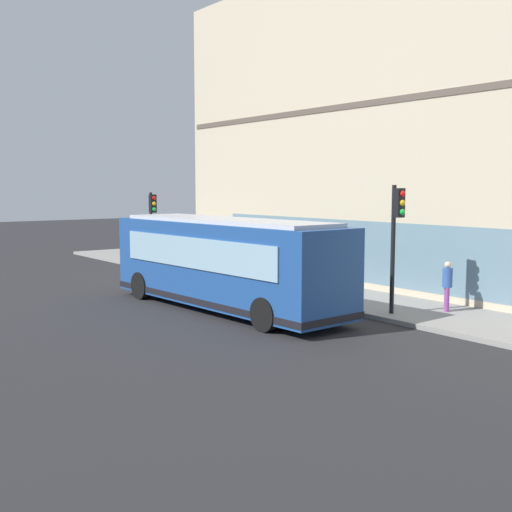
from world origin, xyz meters
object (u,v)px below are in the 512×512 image
at_px(traffic_light_down_block, 152,215).
at_px(pedestrian_walking_along_curb, 228,256).
at_px(pedestrian_near_building_entrance, 447,283).
at_px(city_bus_nearside, 225,264).
at_px(newspaper_vending_box, 282,275).
at_px(fire_hydrant, 303,280).
at_px(traffic_light_near_corner, 396,225).

distance_m(traffic_light_down_block, pedestrian_walking_along_curb, 5.25).
height_order(pedestrian_walking_along_curb, pedestrian_near_building_entrance, pedestrian_near_building_entrance).
height_order(city_bus_nearside, traffic_light_down_block, traffic_light_down_block).
relative_size(city_bus_nearside, newspaper_vending_box, 11.27).
relative_size(traffic_light_down_block, fire_hydrant, 4.99).
relative_size(traffic_light_down_block, pedestrian_walking_along_curb, 2.40).
distance_m(traffic_light_near_corner, traffic_light_down_block, 15.35).
xyz_separation_m(city_bus_nearside, pedestrian_near_building_entrance, (5.05, -5.21, -0.49)).
distance_m(pedestrian_walking_along_curb, newspaper_vending_box, 4.17).
bearing_deg(traffic_light_down_block, fire_hydrant, -82.76).
bearing_deg(newspaper_vending_box, traffic_light_near_corner, -96.41).
xyz_separation_m(fire_hydrant, pedestrian_near_building_entrance, (0.67, -6.15, 0.55)).
distance_m(traffic_light_near_corner, pedestrian_walking_along_curb, 10.76).
distance_m(city_bus_nearside, traffic_light_down_block, 11.36).
bearing_deg(fire_hydrant, newspaper_vending_box, 106.36).
xyz_separation_m(city_bus_nearside, traffic_light_near_corner, (3.37, -4.49, 1.40)).
bearing_deg(pedestrian_walking_along_curb, newspaper_vending_box, -93.47).
bearing_deg(pedestrian_near_building_entrance, newspaper_vending_box, 97.64).
bearing_deg(city_bus_nearside, traffic_light_down_block, 73.98).
bearing_deg(city_bus_nearside, traffic_light_near_corner, -53.09).
distance_m(traffic_light_down_block, newspaper_vending_box, 9.25).
distance_m(city_bus_nearside, pedestrian_near_building_entrance, 7.27).
bearing_deg(traffic_light_down_block, newspaper_vending_box, -83.78).
bearing_deg(city_bus_nearside, newspaper_vending_box, 24.94).
xyz_separation_m(pedestrian_near_building_entrance, newspaper_vending_box, (-0.95, 7.12, -0.46)).
height_order(traffic_light_near_corner, newspaper_vending_box, traffic_light_near_corner).
height_order(traffic_light_near_corner, pedestrian_near_building_entrance, traffic_light_near_corner).
xyz_separation_m(traffic_light_down_block, newspaper_vending_box, (0.98, -8.95, -2.12)).
bearing_deg(pedestrian_walking_along_curb, fire_hydrant, -89.64).
bearing_deg(newspaper_vending_box, city_bus_nearside, -155.06).
xyz_separation_m(fire_hydrant, newspaper_vending_box, (-0.28, 0.96, 0.09)).
distance_m(traffic_light_near_corner, fire_hydrant, 6.04).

